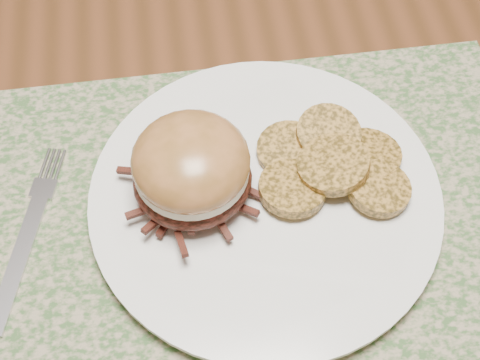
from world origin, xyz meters
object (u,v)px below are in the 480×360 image
Objects in this scene: dinner_plate at (265,198)px; fork at (28,234)px; pork_sandwich at (191,169)px; dining_table at (174,146)px.

fork is at bearing -179.26° from dinner_plate.
pork_sandwich is at bearing 20.22° from fork.
pork_sandwich is (0.01, -0.12, 0.13)m from dining_table.
pork_sandwich reaches higher than dinner_plate.
pork_sandwich reaches higher than fork.
dining_table is 0.18m from pork_sandwich.
dinner_plate is 2.45× the size of pork_sandwich.
dinner_plate is 0.07m from pork_sandwich.
dinner_plate is at bearing -20.06° from pork_sandwich.
dinner_plate reaches higher than dining_table.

